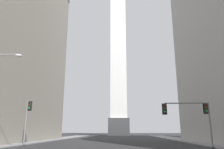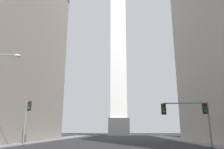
% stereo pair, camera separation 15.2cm
% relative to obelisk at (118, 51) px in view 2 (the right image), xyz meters
% --- Properties ---
extents(sidewalk_left, '(5.00, 105.60, 0.15)m').
position_rel_obelisk_xyz_m(sidewalk_left, '(-14.13, -56.32, -35.93)').
color(sidewalk_left, gray).
rests_on(sidewalk_left, ground_plane).
extents(sidewalk_right, '(5.00, 105.60, 0.15)m').
position_rel_obelisk_xyz_m(sidewalk_right, '(14.13, -56.32, -35.93)').
color(sidewalk_right, gray).
rests_on(sidewalk_right, ground_plane).
extents(obelisk, '(8.39, 8.39, 75.34)m').
position_rel_obelisk_xyz_m(obelisk, '(0.00, 0.00, 0.00)').
color(obelisk, silver).
rests_on(obelisk, ground_plane).
extents(traffic_light_mid_left, '(0.76, 0.52, 5.91)m').
position_rel_obelisk_xyz_m(traffic_light_mid_left, '(-11.42, -61.33, -32.12)').
color(traffic_light_mid_left, slate).
rests_on(traffic_light_mid_left, ground_plane).
extents(traffic_light_mid_right, '(5.58, 0.52, 5.16)m').
position_rel_obelisk_xyz_m(traffic_light_mid_right, '(9.64, -64.48, -32.06)').
color(traffic_light_mid_right, slate).
rests_on(traffic_light_mid_right, ground_plane).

